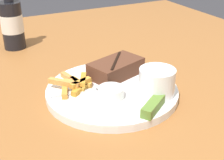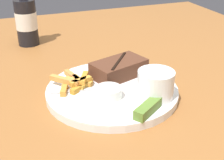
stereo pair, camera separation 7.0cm
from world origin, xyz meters
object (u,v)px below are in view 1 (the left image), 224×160
(fork_utensil, at_px, (78,92))
(beer_bottle, at_px, (12,22))
(dinner_plate, at_px, (112,91))
(pickle_spear, at_px, (153,106))
(steak_portion, at_px, (116,68))
(knife_utensil, at_px, (108,80))
(dipping_sauce_cup, at_px, (111,92))
(coleslaw_cup, at_px, (157,81))

(fork_utensil, height_order, beer_bottle, beer_bottle)
(beer_bottle, bearing_deg, dinner_plate, -71.79)
(beer_bottle, bearing_deg, pickle_spear, -72.69)
(steak_portion, bearing_deg, knife_utensil, -151.01)
(dipping_sauce_cup, bearing_deg, beer_bottle, 104.24)
(coleslaw_cup, bearing_deg, pickle_spear, -129.36)
(beer_bottle, bearing_deg, dipping_sauce_cup, -75.76)
(steak_portion, height_order, coleslaw_cup, coleslaw_cup)
(coleslaw_cup, distance_m, dipping_sauce_cup, 0.10)
(dipping_sauce_cup, xyz_separation_m, pickle_spear, (0.05, -0.08, -0.00))
(pickle_spear, bearing_deg, fork_utensil, 128.96)
(pickle_spear, height_order, fork_utensil, pickle_spear)
(knife_utensil, relative_size, beer_bottle, 0.71)
(coleslaw_cup, height_order, dipping_sauce_cup, coleslaw_cup)
(beer_bottle, bearing_deg, coleslaw_cup, -66.67)
(dinner_plate, relative_size, coleslaw_cup, 3.84)
(knife_utensil, bearing_deg, dinner_plate, 176.17)
(steak_portion, xyz_separation_m, coleslaw_cup, (0.03, -0.12, 0.01))
(dinner_plate, xyz_separation_m, pickle_spear, (0.03, -0.12, 0.02))
(dinner_plate, height_order, steak_portion, steak_portion)
(pickle_spear, distance_m, knife_utensil, 0.16)
(fork_utensil, bearing_deg, dinner_plate, 0.00)
(steak_portion, distance_m, fork_utensil, 0.12)
(coleslaw_cup, distance_m, fork_utensil, 0.18)
(pickle_spear, bearing_deg, dipping_sauce_cup, 121.76)
(dinner_plate, height_order, beer_bottle, beer_bottle)
(dinner_plate, distance_m, knife_utensil, 0.04)
(dinner_plate, xyz_separation_m, fork_utensil, (-0.08, 0.01, 0.01))
(pickle_spear, distance_m, beer_bottle, 0.56)
(coleslaw_cup, distance_m, knife_utensil, 0.13)
(coleslaw_cup, distance_m, pickle_spear, 0.07)
(coleslaw_cup, relative_size, dipping_sauce_cup, 1.39)
(fork_utensil, relative_size, knife_utensil, 0.81)
(coleslaw_cup, distance_m, beer_bottle, 0.52)
(dinner_plate, relative_size, pickle_spear, 3.82)
(dinner_plate, relative_size, fork_utensil, 2.24)
(dipping_sauce_cup, xyz_separation_m, beer_bottle, (-0.11, 0.45, 0.05))
(fork_utensil, bearing_deg, beer_bottle, 107.67)
(dipping_sauce_cup, bearing_deg, dinner_plate, 60.10)
(dipping_sauce_cup, distance_m, knife_utensil, 0.08)
(coleslaw_cup, xyz_separation_m, pickle_spear, (-0.04, -0.05, -0.02))
(fork_utensil, relative_size, beer_bottle, 0.58)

